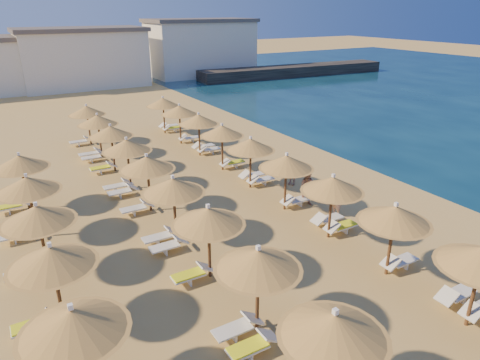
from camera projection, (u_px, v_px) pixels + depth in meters
ground at (280, 237)px, 19.13m from camera, size 220.00×220.00×0.00m
jetty at (294, 71)px, 64.31m from camera, size 30.21×6.07×1.50m
hotel_blocks at (98, 56)px, 56.23m from camera, size 47.92×10.30×8.10m
parasol_row_east at (286, 163)px, 20.84m from camera, size 2.74×35.89×3.02m
parasol_row_west at (173, 187)px, 18.05m from camera, size 2.74×35.89×3.02m
parasol_row_inland at (44, 235)px, 14.24m from camera, size 2.74×19.31×3.02m
loungers at (212, 226)px, 19.40m from camera, size 14.23×34.64×0.66m
beachgoer_a at (337, 199)px, 20.73m from camera, size 0.46×0.69×1.86m
beachgoer_c at (292, 172)px, 24.55m from camera, size 0.75×0.97×1.53m
beachgoer_b at (308, 188)px, 21.92m from camera, size 1.15×1.14×1.87m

